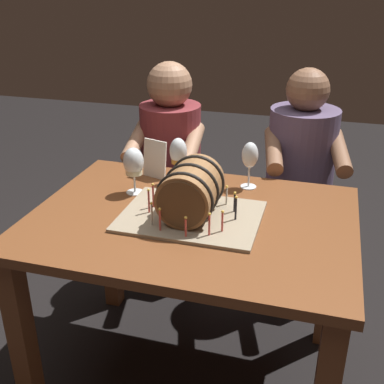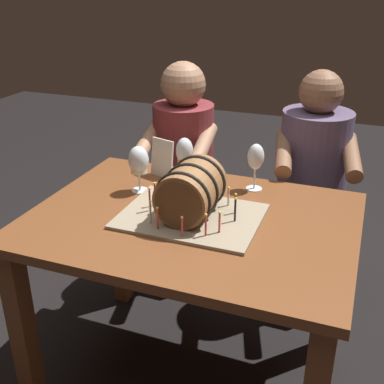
% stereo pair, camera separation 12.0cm
% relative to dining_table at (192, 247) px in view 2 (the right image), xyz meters
% --- Properties ---
extents(ground_plane, '(8.00, 8.00, 0.00)m').
position_rel_dining_table_xyz_m(ground_plane, '(0.00, 0.00, -0.61)').
color(ground_plane, black).
extents(dining_table, '(1.13, 0.84, 0.74)m').
position_rel_dining_table_xyz_m(dining_table, '(0.00, 0.00, 0.00)').
color(dining_table, brown).
rests_on(dining_table, ground).
extents(barrel_cake, '(0.48, 0.36, 0.21)m').
position_rel_dining_table_xyz_m(barrel_cake, '(0.00, -0.01, 0.21)').
color(barrel_cake, gray).
rests_on(barrel_cake, dining_table).
extents(wine_glass_white, '(0.08, 0.08, 0.18)m').
position_rel_dining_table_xyz_m(wine_glass_white, '(-0.27, 0.13, 0.25)').
color(wine_glass_white, white).
rests_on(wine_glass_white, dining_table).
extents(wine_glass_amber, '(0.07, 0.07, 0.19)m').
position_rel_dining_table_xyz_m(wine_glass_amber, '(-0.13, 0.27, 0.25)').
color(wine_glass_amber, white).
rests_on(wine_glass_amber, dining_table).
extents(wine_glass_empty, '(0.06, 0.06, 0.19)m').
position_rel_dining_table_xyz_m(wine_glass_empty, '(0.15, 0.31, 0.26)').
color(wine_glass_empty, white).
rests_on(wine_glass_empty, dining_table).
extents(menu_card, '(0.11, 0.06, 0.16)m').
position_rel_dining_table_xyz_m(menu_card, '(-0.25, 0.30, 0.21)').
color(menu_card, silver).
rests_on(menu_card, dining_table).
extents(person_seated_left, '(0.37, 0.47, 1.14)m').
position_rel_dining_table_xyz_m(person_seated_left, '(-0.32, 0.73, -0.10)').
color(person_seated_left, '#4C1B1E').
rests_on(person_seated_left, ground).
extents(person_seated_right, '(0.41, 0.50, 1.14)m').
position_rel_dining_table_xyz_m(person_seated_right, '(0.32, 0.73, -0.10)').
color(person_seated_right, '#372D40').
rests_on(person_seated_right, ground).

